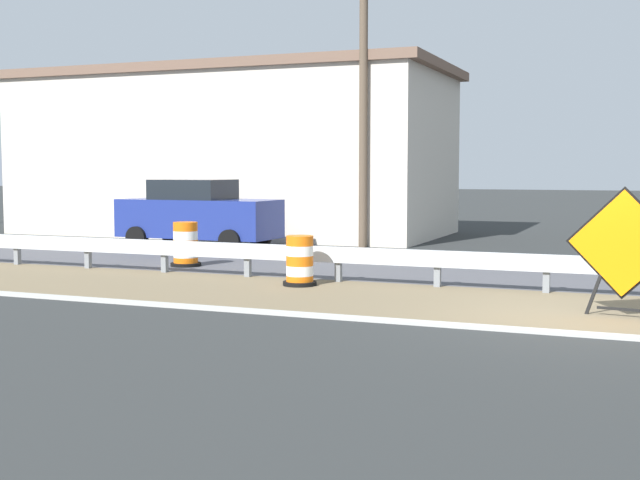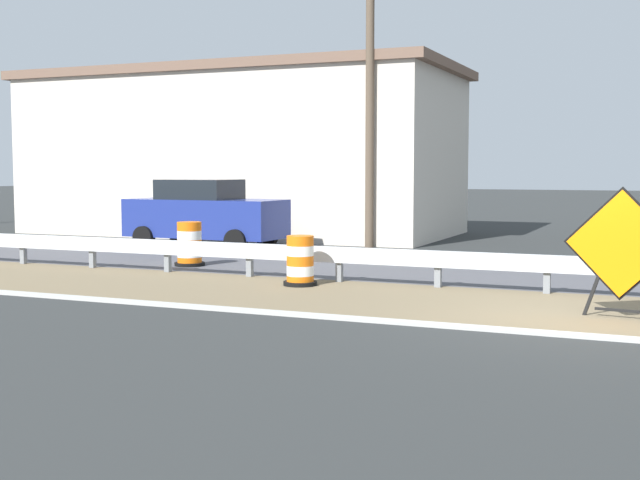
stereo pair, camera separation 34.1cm
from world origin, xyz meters
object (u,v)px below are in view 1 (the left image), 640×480
at_px(traffic_barrel_nearest, 300,263).
at_px(utility_pole_near, 363,105).
at_px(traffic_barrel_close, 186,246).
at_px(warning_sign_diamond, 623,248).
at_px(car_mid_far_lane, 198,214).

height_order(traffic_barrel_nearest, utility_pole_near, utility_pole_near).
bearing_deg(traffic_barrel_close, utility_pole_near, -21.12).
bearing_deg(utility_pole_near, warning_sign_diamond, -141.76).
bearing_deg(warning_sign_diamond, traffic_barrel_close, -100.79).
bearing_deg(car_mid_far_lane, warning_sign_diamond, -30.19).
xyz_separation_m(warning_sign_diamond, car_mid_far_lane, (7.32, 11.61, -0.08)).
height_order(car_mid_far_lane, utility_pole_near, utility_pole_near).
xyz_separation_m(traffic_barrel_nearest, car_mid_far_lane, (5.95, 5.70, 0.55)).
relative_size(warning_sign_diamond, utility_pole_near, 0.26).
distance_m(warning_sign_diamond, traffic_barrel_close, 10.24).
bearing_deg(traffic_barrel_close, warning_sign_diamond, -109.21).
height_order(traffic_barrel_nearest, car_mid_far_lane, car_mid_far_lane).
distance_m(warning_sign_diamond, traffic_barrel_nearest, 6.11).
xyz_separation_m(warning_sign_diamond, traffic_barrel_close, (3.36, 9.65, -0.60)).
distance_m(traffic_barrel_nearest, car_mid_far_lane, 8.25).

